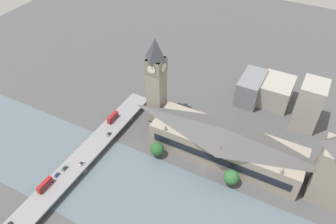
{
  "coord_description": "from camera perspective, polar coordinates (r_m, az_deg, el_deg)",
  "views": [
    {
      "loc": [
        -129.42,
        -42.98,
        166.49
      ],
      "look_at": [
        22.38,
        37.39,
        16.63
      ],
      "focal_mm": 35.0,
      "sensor_mm": 36.0,
      "label": 1
    }
  ],
  "objects": [
    {
      "name": "victoria_tower",
      "position": [
        206.54,
        27.21,
        -8.64
      ],
      "size": [
        19.58,
        19.58,
        51.42
      ],
      "color": "gray",
      "rests_on": "ground_plane"
    },
    {
      "name": "parliament_hall",
      "position": [
        215.74,
        10.09,
        -5.45
      ],
      "size": [
        28.68,
        98.47,
        24.26
      ],
      "color": "gray",
      "rests_on": "ground_plane"
    },
    {
      "name": "double_decker_bus_lead",
      "position": [
        240.34,
        -9.61,
        -0.89
      ],
      "size": [
        10.94,
        2.53,
        4.86
      ],
      "color": "red",
      "rests_on": "road_bridge"
    },
    {
      "name": "tree_embankment_near",
      "position": [
        216.6,
        -1.9,
        -6.49
      ],
      "size": [
        9.05,
        9.05,
        11.17
      ],
      "color": "brown",
      "rests_on": "ground_plane"
    },
    {
      "name": "car_northbound_mid",
      "position": [
        216.87,
        -17.53,
        -9.31
      ],
      "size": [
        4.25,
        1.89,
        1.36
      ],
      "color": "#2D5638",
      "rests_on": "road_bridge"
    },
    {
      "name": "car_northbound_tail",
      "position": [
        230.93,
        -10.24,
        -3.77
      ],
      "size": [
        3.87,
        1.88,
        1.51
      ],
      "color": "slate",
      "rests_on": "road_bridge"
    },
    {
      "name": "tree_embankment_mid",
      "position": [
        204.79,
        10.96,
        -11.08
      ],
      "size": [
        9.44,
        9.44,
        11.85
      ],
      "color": "brown",
      "rests_on": "ground_plane"
    },
    {
      "name": "city_block_west",
      "position": [
        268.18,
        14.22,
        4.09
      ],
      "size": [
        31.68,
        16.62,
        20.88
      ],
      "color": "slate",
      "rests_on": "ground_plane"
    },
    {
      "name": "car_southbound_mid",
      "position": [
        214.93,
        -18.76,
        -10.31
      ],
      "size": [
        3.88,
        1.76,
        1.28
      ],
      "color": "navy",
      "rests_on": "road_bridge"
    },
    {
      "name": "road_bridge",
      "position": [
        219.2,
        -15.64,
        -8.74
      ],
      "size": [
        156.62,
        15.24,
        5.21
      ],
      "color": "slate",
      "rests_on": "ground_plane"
    },
    {
      "name": "car_southbound_lead",
      "position": [
        216.51,
        -14.8,
        -8.65
      ],
      "size": [
        3.99,
        1.82,
        1.4
      ],
      "color": "silver",
      "rests_on": "road_bridge"
    },
    {
      "name": "river_water",
      "position": [
        195.01,
        1.6,
        -17.46
      ],
      "size": [
        62.31,
        360.0,
        0.3
      ],
      "primitive_type": "cube",
      "color": "slate",
      "rests_on": "ground_plane"
    },
    {
      "name": "clock_tower",
      "position": [
        226.74,
        -2.08,
        5.81
      ],
      "size": [
        12.31,
        12.31,
        66.52
      ],
      "color": "gray",
      "rests_on": "ground_plane"
    },
    {
      "name": "city_block_east",
      "position": [
        271.06,
        18.23,
        3.4
      ],
      "size": [
        28.99,
        23.42,
        19.27
      ],
      "color": "#A39E93",
      "rests_on": "ground_plane"
    },
    {
      "name": "double_decker_bus_mid",
      "position": [
        209.93,
        -20.66,
        -11.75
      ],
      "size": [
        11.11,
        2.55,
        4.78
      ],
      "color": "red",
      "rests_on": "road_bridge"
    },
    {
      "name": "ground_plane",
      "position": [
        215.21,
        6.11,
        -9.91
      ],
      "size": [
        600.0,
        600.0,
        0.0
      ],
      "primitive_type": "plane",
      "color": "#4C4C4F"
    },
    {
      "name": "city_block_center",
      "position": [
        252.42,
        23.35,
        1.17
      ],
      "size": [
        21.54,
        16.8,
        36.09
      ],
      "color": "#A39E93",
      "rests_on": "ground_plane"
    }
  ]
}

